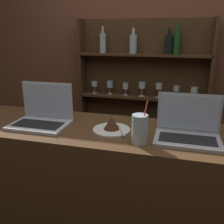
# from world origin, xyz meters

# --- Properties ---
(bar_counter) EXTENTS (2.02, 0.54, 1.03)m
(bar_counter) POSITION_xyz_m (0.00, 0.27, 0.52)
(bar_counter) COLOR #4C3019
(bar_counter) RESTS_ON ground_plane
(back_wall) EXTENTS (7.00, 0.06, 2.70)m
(back_wall) POSITION_xyz_m (0.00, 1.56, 1.35)
(back_wall) COLOR brown
(back_wall) RESTS_ON ground_plane
(back_shelf) EXTENTS (1.32, 0.18, 1.71)m
(back_shelf) POSITION_xyz_m (-0.03, 1.48, 0.91)
(back_shelf) COLOR #472D19
(back_shelf) RESTS_ON ground_plane
(laptop_near) EXTENTS (0.34, 0.24, 0.25)m
(laptop_near) POSITION_xyz_m (-0.48, 0.25, 1.09)
(laptop_near) COLOR silver
(laptop_near) RESTS_ON bar_counter
(laptop_far) EXTENTS (0.34, 0.23, 0.23)m
(laptop_far) POSITION_xyz_m (0.39, 0.25, 1.08)
(laptop_far) COLOR #ADADB2
(laptop_far) RESTS_ON bar_counter
(cake_plate) EXTENTS (0.22, 0.22, 0.08)m
(cake_plate) POSITION_xyz_m (-0.04, 0.25, 1.06)
(cake_plate) COLOR white
(cake_plate) RESTS_ON bar_counter
(water_glass) EXTENTS (0.08, 0.08, 0.23)m
(water_glass) POSITION_xyz_m (0.15, 0.13, 1.11)
(water_glass) COLOR silver
(water_glass) RESTS_ON bar_counter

